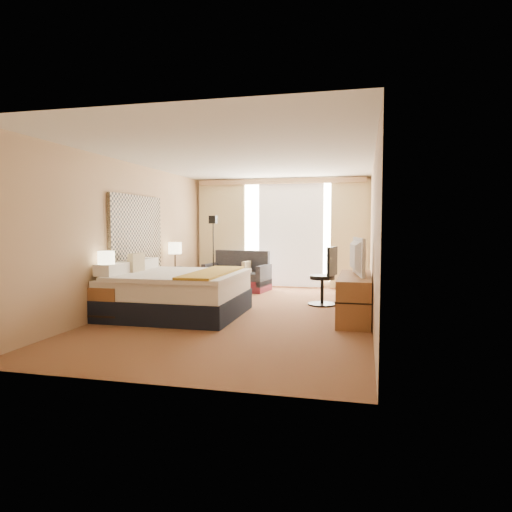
% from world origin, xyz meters
% --- Properties ---
extents(floor, '(4.20, 7.00, 0.02)m').
position_xyz_m(floor, '(0.00, 0.00, 0.00)').
color(floor, '#571919').
rests_on(floor, ground).
extents(ceiling, '(4.20, 7.00, 0.02)m').
position_xyz_m(ceiling, '(0.00, 0.00, 2.60)').
color(ceiling, silver).
rests_on(ceiling, wall_back).
extents(wall_back, '(4.20, 0.02, 2.60)m').
position_xyz_m(wall_back, '(0.00, 3.50, 1.30)').
color(wall_back, tan).
rests_on(wall_back, ground).
extents(wall_front, '(4.20, 0.02, 2.60)m').
position_xyz_m(wall_front, '(0.00, -3.50, 1.30)').
color(wall_front, tan).
rests_on(wall_front, ground).
extents(wall_left, '(0.02, 7.00, 2.60)m').
position_xyz_m(wall_left, '(-2.10, 0.00, 1.30)').
color(wall_left, tan).
rests_on(wall_left, ground).
extents(wall_right, '(0.02, 7.00, 2.60)m').
position_xyz_m(wall_right, '(2.10, 0.00, 1.30)').
color(wall_right, tan).
rests_on(wall_right, ground).
extents(headboard, '(0.06, 1.85, 1.50)m').
position_xyz_m(headboard, '(-2.06, 0.20, 1.28)').
color(headboard, black).
rests_on(headboard, wall_left).
extents(nightstand_left, '(0.45, 0.52, 0.55)m').
position_xyz_m(nightstand_left, '(-1.87, -1.05, 0.28)').
color(nightstand_left, '#945A35').
rests_on(nightstand_left, floor).
extents(nightstand_right, '(0.45, 0.52, 0.55)m').
position_xyz_m(nightstand_right, '(-1.87, 1.45, 0.28)').
color(nightstand_right, '#945A35').
rests_on(nightstand_right, floor).
extents(media_dresser, '(0.50, 1.80, 0.70)m').
position_xyz_m(media_dresser, '(1.83, 0.00, 0.35)').
color(media_dresser, '#945A35').
rests_on(media_dresser, floor).
extents(window, '(2.30, 0.02, 2.30)m').
position_xyz_m(window, '(0.25, 3.47, 1.32)').
color(window, white).
rests_on(window, wall_back).
extents(curtains, '(4.12, 0.19, 2.56)m').
position_xyz_m(curtains, '(-0.00, 3.39, 1.41)').
color(curtains, beige).
rests_on(curtains, floor).
extents(bed, '(2.10, 1.92, 1.02)m').
position_xyz_m(bed, '(-1.06, -0.36, 0.37)').
color(bed, black).
rests_on(bed, floor).
extents(loveseat, '(1.53, 0.97, 0.90)m').
position_xyz_m(loveseat, '(-0.85, 2.66, 0.30)').
color(loveseat, '#591923').
rests_on(loveseat, floor).
extents(floor_lamp, '(0.21, 0.21, 1.70)m').
position_xyz_m(floor_lamp, '(-1.32, 2.30, 1.20)').
color(floor_lamp, black).
rests_on(floor_lamp, floor).
extents(desk_chair, '(0.53, 0.53, 1.09)m').
position_xyz_m(desk_chair, '(1.27, 1.12, 0.49)').
color(desk_chair, black).
rests_on(desk_chair, floor).
extents(lamp_left, '(0.26, 0.26, 0.54)m').
position_xyz_m(lamp_left, '(-1.93, -1.05, 0.97)').
color(lamp_left, black).
rests_on(lamp_left, nightstand_left).
extents(lamp_right, '(0.28, 0.28, 0.58)m').
position_xyz_m(lamp_right, '(-1.87, 1.47, 1.00)').
color(lamp_right, black).
rests_on(lamp_right, nightstand_right).
extents(tissue_box, '(0.14, 0.14, 0.11)m').
position_xyz_m(tissue_box, '(-1.83, -1.14, 0.61)').
color(tissue_box, '#88A7D3').
rests_on(tissue_box, nightstand_left).
extents(telephone, '(0.19, 0.16, 0.06)m').
position_xyz_m(telephone, '(-1.88, 1.61, 0.58)').
color(telephone, black).
rests_on(telephone, nightstand_right).
extents(television, '(0.29, 1.04, 0.59)m').
position_xyz_m(television, '(1.78, 0.08, 1.00)').
color(television, black).
rests_on(television, media_dresser).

